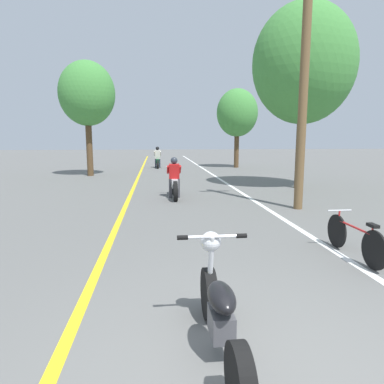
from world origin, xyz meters
name	(u,v)px	position (x,y,z in m)	size (l,w,h in m)	color
lane_stripe_center	(135,185)	(-1.70, 12.45, 0.00)	(0.14, 48.00, 0.01)	yellow
lane_stripe_edge	(227,183)	(2.33, 12.45, 0.00)	(0.14, 48.00, 0.01)	white
utility_pole	(305,69)	(3.21, 6.79, 3.81)	(1.10, 0.24, 7.44)	brown
roadside_tree_right_near	(304,64)	(4.92, 10.78, 4.78)	(3.95, 3.56, 7.07)	#513A23
roadside_tree_right_far	(237,113)	(4.71, 20.65, 3.65)	(2.76, 2.48, 5.27)	#513A23
roadside_tree_left	(87,94)	(-4.26, 16.30, 4.24)	(2.87, 2.58, 5.92)	#513A23
motorcycle_foreground	(220,312)	(-0.23, 0.51, 0.41)	(0.72, 1.97, 1.01)	black
motorcycle_rider_lead	(174,182)	(-0.18, 9.03, 0.52)	(0.50, 2.03, 1.36)	black
motorcycle_rider_far	(158,160)	(-0.66, 20.97, 0.55)	(0.50, 1.92, 1.43)	black
bicycle_parked	(354,238)	(2.48, 2.82, 0.33)	(0.44, 1.70, 0.71)	black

